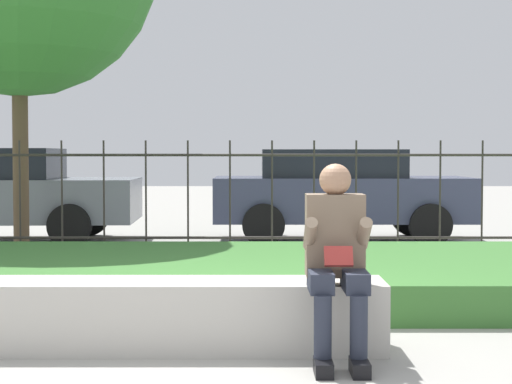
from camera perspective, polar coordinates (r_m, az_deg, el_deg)
ground_plane at (r=5.95m, az=-3.07°, el=-10.45°), size 60.00×60.00×0.00m
stone_bench at (r=5.92m, az=-5.46°, el=-8.42°), size 2.88×0.54×0.48m
person_seated_reader at (r=5.54m, az=5.47°, el=-4.06°), size 0.42×0.73×1.27m
grass_berm at (r=8.26m, az=-2.16°, el=-5.63°), size 9.81×3.36×0.33m
iron_fence at (r=10.58m, az=-1.65°, el=-0.44°), size 7.81×0.03×1.51m
car_parked_center at (r=13.29m, az=5.68°, el=-0.00°), size 3.92×1.84×1.41m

